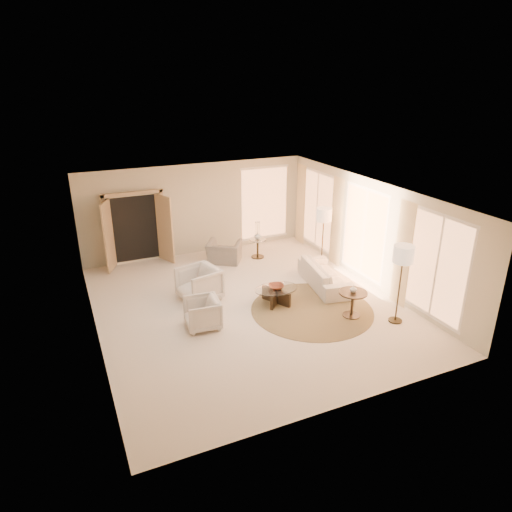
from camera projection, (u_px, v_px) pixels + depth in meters
name	position (u px, v px, depth m)	size (l,w,h in m)	color
room	(247.00, 253.00, 10.63)	(7.04, 8.04, 2.83)	silver
windows_right	(366.00, 234.00, 12.04)	(0.10, 6.40, 2.40)	#FEA665
window_back_corner	(265.00, 203.00, 14.87)	(1.70, 0.10, 2.40)	#FEA665
curtains_right	(345.00, 226.00, 12.81)	(0.06, 5.20, 2.60)	beige
french_doors	(136.00, 229.00, 13.27)	(1.95, 0.66, 2.16)	tan
area_rug	(312.00, 310.00, 10.95)	(2.93, 2.93, 0.01)	#45361F
sofa	(325.00, 275.00, 12.11)	(2.10, 0.82, 0.61)	silver
armchair_left	(199.00, 282.00, 11.30)	(0.90, 0.85, 0.93)	silver
armchair_right	(202.00, 312.00, 10.08)	(0.73, 0.69, 0.76)	silver
accent_chair	(224.00, 249.00, 13.60)	(0.97, 0.63, 0.85)	gray
coffee_table	(276.00, 294.00, 11.18)	(1.22, 1.22, 0.40)	black
end_table	(353.00, 300.00, 10.52)	(0.66, 0.66, 0.62)	black
side_table	(258.00, 246.00, 13.98)	(0.51, 0.51, 0.59)	#2E2719
floor_lamp_near	(324.00, 217.00, 12.80)	(0.44, 0.44, 1.80)	#2E2719
floor_lamp_far	(403.00, 258.00, 9.87)	(0.45, 0.45, 1.85)	#2E2719
bowl	(276.00, 287.00, 11.11)	(0.37, 0.37, 0.09)	brown
end_vase	(353.00, 289.00, 10.42)	(0.16, 0.16, 0.17)	silver
side_vase	(258.00, 236.00, 13.85)	(0.22, 0.22, 0.22)	silver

